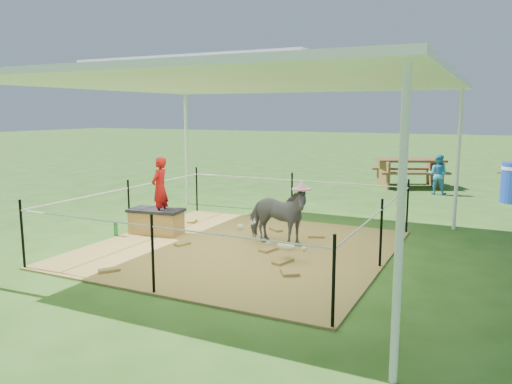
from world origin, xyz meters
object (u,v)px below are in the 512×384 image
at_px(woman, 160,182).
at_px(distant_person, 438,174).
at_px(straw_bale, 156,223).
at_px(green_bottle, 116,229).
at_px(picnic_table_near, 409,173).
at_px(pony, 277,216).
at_px(foal, 286,245).

relative_size(woman, distant_person, 1.01).
relative_size(straw_bale, green_bottle, 3.60).
bearing_deg(woman, green_bottle, -61.94).
height_order(straw_bale, woman, woman).
height_order(woman, distant_person, woman).
height_order(green_bottle, distant_person, distant_person).
height_order(straw_bale, distant_person, distant_person).
distance_m(woman, distant_person, 8.00).
bearing_deg(picnic_table_near, woman, -135.89).
height_order(woman, green_bottle, woman).
height_order(picnic_table_near, distant_person, distant_person).
relative_size(woman, pony, 0.94).
height_order(foal, distant_person, distant_person).
bearing_deg(picnic_table_near, green_bottle, -138.67).
xyz_separation_m(straw_bale, pony, (2.25, 0.24, 0.28)).
height_order(woman, picnic_table_near, woman).
bearing_deg(picnic_table_near, straw_bale, -136.51).
height_order(straw_bale, foal, foal).
bearing_deg(picnic_table_near, pony, -121.67).
bearing_deg(foal, pony, 135.84).
height_order(woman, foal, woman).
bearing_deg(foal, green_bottle, -167.58).
bearing_deg(foal, picnic_table_near, 101.02).
distance_m(green_bottle, picnic_table_near, 9.26).
relative_size(straw_bale, picnic_table_near, 0.46).
distance_m(pony, foal, 0.93).
xyz_separation_m(green_bottle, foal, (3.28, -0.07, 0.12)).
xyz_separation_m(green_bottle, picnic_table_near, (3.67, 8.50, 0.25)).
bearing_deg(green_bottle, picnic_table_near, 66.63).
bearing_deg(picnic_table_near, foal, -117.91).
bearing_deg(distant_person, pony, 80.76).
distance_m(straw_bale, picnic_table_near, 8.63).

